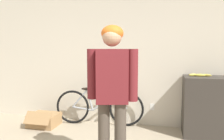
{
  "coord_description": "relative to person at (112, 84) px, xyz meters",
  "views": [
    {
      "loc": [
        0.74,
        -1.26,
        1.41
      ],
      "look_at": [
        0.18,
        1.11,
        1.17
      ],
      "focal_mm": 35.0,
      "sensor_mm": 36.0,
      "label": 1
    }
  ],
  "objects": [
    {
      "name": "wall_back",
      "position": [
        -0.18,
        1.63,
        0.28
      ],
      "size": [
        8.0,
        0.07,
        2.6
      ],
      "color": "beige",
      "rests_on": "ground_plane"
    },
    {
      "name": "side_shelf",
      "position": [
        1.27,
        1.33,
        -0.53
      ],
      "size": [
        0.77,
        0.51,
        0.97
      ],
      "color": "#38332D",
      "rests_on": "ground_plane"
    },
    {
      "name": "person",
      "position": [
        0.0,
        0.0,
        0.0
      ],
      "size": [
        0.58,
        0.32,
        1.67
      ],
      "rotation": [
        0.0,
        0.0,
        0.25
      ],
      "color": "#4C4238",
      "rests_on": "ground_plane"
    },
    {
      "name": "bicycle",
      "position": [
        -0.59,
        1.42,
        -0.67
      ],
      "size": [
        1.64,
        0.46,
        0.71
      ],
      "rotation": [
        0.0,
        0.0,
        0.09
      ],
      "color": "black",
      "rests_on": "ground_plane"
    },
    {
      "name": "banana",
      "position": [
        1.13,
        1.35,
        -0.03
      ],
      "size": [
        0.36,
        0.1,
        0.04
      ],
      "color": "#EAD64C",
      "rests_on": "side_shelf"
    },
    {
      "name": "cardboard_box",
      "position": [
        -1.55,
        1.13,
        -0.9
      ],
      "size": [
        0.5,
        0.51,
        0.31
      ],
      "color": "#A87F51",
      "rests_on": "ground_plane"
    }
  ]
}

